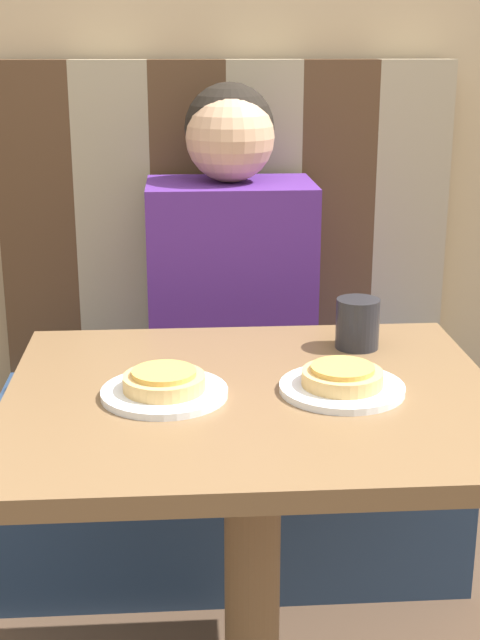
# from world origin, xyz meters

# --- Properties ---
(wall_back) EXTENTS (7.00, 0.05, 2.60)m
(wall_back) POSITION_xyz_m (0.00, 0.92, 1.30)
(wall_back) COLOR tan
(wall_back) RESTS_ON ground_plane
(booth_seat) EXTENTS (1.12, 0.46, 0.46)m
(booth_seat) POSITION_xyz_m (0.00, 0.63, 0.23)
(booth_seat) COLOR navy
(booth_seat) RESTS_ON ground_plane
(booth_backrest) EXTENTS (1.12, 0.07, 0.77)m
(booth_backrest) POSITION_xyz_m (-0.00, 0.83, 0.84)
(booth_backrest) COLOR #4C331E
(booth_backrest) RESTS_ON booth_seat
(dining_table) EXTENTS (0.83, 0.70, 0.71)m
(dining_table) POSITION_xyz_m (0.00, 0.00, 0.60)
(dining_table) COLOR brown
(dining_table) RESTS_ON ground_plane
(person) EXTENTS (0.38, 0.26, 0.73)m
(person) POSITION_xyz_m (0.00, 0.64, 0.80)
(person) COLOR #4C237A
(person) RESTS_ON booth_seat
(plate_left) EXTENTS (0.21, 0.21, 0.01)m
(plate_left) POSITION_xyz_m (-0.15, -0.01, 0.72)
(plate_left) COLOR white
(plate_left) RESTS_ON dining_table
(plate_right) EXTENTS (0.21, 0.21, 0.01)m
(plate_right) POSITION_xyz_m (0.15, -0.01, 0.72)
(plate_right) COLOR white
(plate_right) RESTS_ON dining_table
(pizza_left) EXTENTS (0.14, 0.14, 0.03)m
(pizza_left) POSITION_xyz_m (-0.15, -0.01, 0.74)
(pizza_left) COLOR tan
(pizza_left) RESTS_ON plate_left
(pizza_right) EXTENTS (0.14, 0.14, 0.03)m
(pizza_right) POSITION_xyz_m (0.15, -0.01, 0.74)
(pizza_right) COLOR tan
(pizza_right) RESTS_ON plate_right
(drinking_cup) EXTENTS (0.08, 0.08, 0.10)m
(drinking_cup) POSITION_xyz_m (0.22, 0.21, 0.76)
(drinking_cup) COLOR #232328
(drinking_cup) RESTS_ON dining_table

